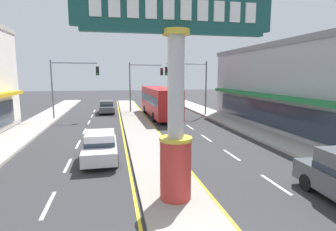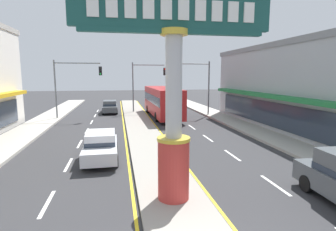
{
  "view_description": "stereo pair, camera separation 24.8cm",
  "coord_description": "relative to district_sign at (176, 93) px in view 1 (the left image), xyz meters",
  "views": [
    {
      "loc": [
        -2.17,
        -5.07,
        4.65
      ],
      "look_at": [
        0.58,
        8.33,
        2.6
      ],
      "focal_mm": 28.8,
      "sensor_mm": 36.0,
      "label": 1
    },
    {
      "loc": [
        -1.93,
        -5.12,
        4.65
      ],
      "look_at": [
        0.58,
        8.33,
        2.6
      ],
      "focal_mm": 28.8,
      "sensor_mm": 36.0,
      "label": 2
    }
  ],
  "objects": [
    {
      "name": "median_strip",
      "position": [
        0.0,
        13.88,
        -3.95
      ],
      "size": [
        2.57,
        52.0,
        0.14
      ],
      "primitive_type": "cube",
      "color": "gray",
      "rests_on": "ground"
    },
    {
      "name": "sidewalk_left",
      "position": [
        -9.31,
        11.88,
        -3.93
      ],
      "size": [
        2.86,
        60.0,
        0.18
      ],
      "primitive_type": "cube",
      "color": "#ADA89E",
      "rests_on": "ground"
    },
    {
      "name": "sidewalk_right",
      "position": [
        9.31,
        11.88,
        -3.93
      ],
      "size": [
        2.86,
        60.0,
        0.18
      ],
      "primitive_type": "cube",
      "color": "#ADA89E",
      "rests_on": "ground"
    },
    {
      "name": "lane_markings",
      "position": [
        0.0,
        12.53,
        -4.02
      ],
      "size": [
        9.31,
        52.0,
        0.01
      ],
      "color": "silver",
      "rests_on": "ground"
    },
    {
      "name": "district_sign",
      "position": [
        0.0,
        0.0,
        0.0
      ],
      "size": [
        6.87,
        1.2,
        7.43
      ],
      "color": "#B7332D",
      "rests_on": "median_strip"
    },
    {
      "name": "storefront_right",
      "position": [
        14.89,
        11.54,
        -0.37
      ],
      "size": [
        10.02,
        21.31,
        7.31
      ],
      "color": "#999EA3",
      "rests_on": "ground"
    },
    {
      "name": "traffic_light_left_side",
      "position": [
        -6.52,
        20.43,
        0.22
      ],
      "size": [
        4.86,
        0.46,
        6.2
      ],
      "color": "slate",
      "rests_on": "ground"
    },
    {
      "name": "traffic_light_right_side",
      "position": [
        6.52,
        20.11,
        0.22
      ],
      "size": [
        4.86,
        0.46,
        6.2
      ],
      "color": "slate",
      "rests_on": "ground"
    },
    {
      "name": "traffic_light_median_far",
      "position": [
        1.44,
        24.38,
        0.17
      ],
      "size": [
        4.2,
        0.46,
        6.2
      ],
      "color": "slate",
      "rests_on": "ground"
    },
    {
      "name": "bus_near_right_lane",
      "position": [
        2.93,
        20.31,
        -2.16
      ],
      "size": [
        2.8,
        11.26,
        3.26
      ],
      "color": "#B21E1E",
      "rests_on": "ground"
    },
    {
      "name": "sedan_far_right_lane",
      "position": [
        -2.93,
        24.71,
        -3.24
      ],
      "size": [
        1.89,
        4.33,
        1.53
      ],
      "color": "#4C5156",
      "rests_on": "ground"
    },
    {
      "name": "sedan_near_left_lane",
      "position": [
        -2.93,
        5.7,
        -3.24
      ],
      "size": [
        1.88,
        4.32,
        1.53
      ],
      "color": "silver",
      "rests_on": "ground"
    }
  ]
}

